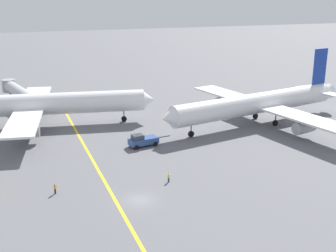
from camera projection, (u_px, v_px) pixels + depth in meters
name	position (u px, v px, depth m)	size (l,w,h in m)	color
ground_plane	(140.00, 200.00, 65.97)	(600.00, 600.00, 0.00)	slate
taxiway_stripe	(103.00, 178.00, 73.79)	(0.50, 120.00, 0.01)	yellow
airliner_at_gate_left	(38.00, 105.00, 100.88)	(53.12, 45.08, 15.62)	white
airliner_being_pushed	(258.00, 104.00, 102.49)	(50.66, 48.29, 16.41)	white
pushback_tug	(143.00, 140.00, 88.55)	(9.22, 3.59, 2.89)	#2D4C8C
ground_crew_ramp_agent_by_cones	(169.00, 177.00, 71.97)	(0.36, 0.36, 1.58)	#2D3351
ground_crew_wing_walker_right	(55.00, 189.00, 67.77)	(0.50, 0.36, 1.61)	black
jet_bridge	(17.00, 91.00, 119.74)	(8.41, 22.49, 5.77)	#B7B7BC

